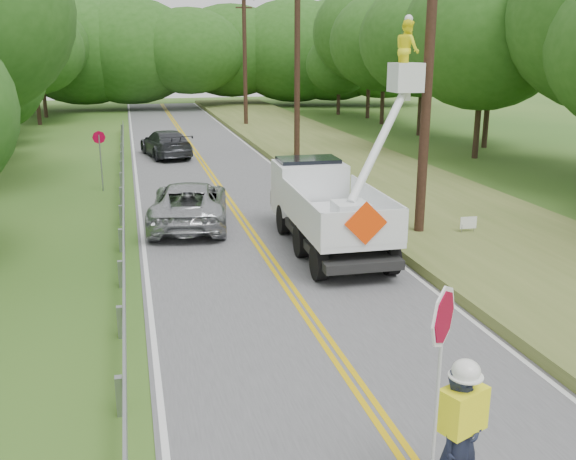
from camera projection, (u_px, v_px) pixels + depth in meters
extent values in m
plane|color=#27541A|center=(376.00, 414.00, 10.53)|extent=(140.00, 140.00, 0.00)
cube|color=#515154|center=(236.00, 211.00, 23.58)|extent=(7.20, 96.00, 0.02)
cube|color=#DAAC07|center=(233.00, 211.00, 23.55)|extent=(0.12, 96.00, 0.00)
cube|color=#DAAC07|center=(238.00, 210.00, 23.60)|extent=(0.12, 96.00, 0.00)
cube|color=silver|center=(141.00, 216.00, 22.77)|extent=(0.12, 96.00, 0.00)
cube|color=silver|center=(324.00, 205.00, 24.38)|extent=(0.12, 96.00, 0.00)
cube|color=gray|center=(120.00, 396.00, 10.41)|extent=(0.12, 0.14, 0.70)
cube|color=gray|center=(120.00, 322.00, 13.20)|extent=(0.12, 0.14, 0.70)
cube|color=gray|center=(121.00, 274.00, 16.00)|extent=(0.12, 0.14, 0.70)
cube|color=gray|center=(121.00, 240.00, 18.80)|extent=(0.12, 0.14, 0.70)
cube|color=gray|center=(121.00, 215.00, 21.59)|extent=(0.12, 0.14, 0.70)
cube|color=gray|center=(121.00, 196.00, 24.39)|extent=(0.12, 0.14, 0.70)
cube|color=gray|center=(121.00, 181.00, 27.19)|extent=(0.12, 0.14, 0.70)
cube|color=gray|center=(121.00, 168.00, 29.98)|extent=(0.12, 0.14, 0.70)
cube|color=gray|center=(122.00, 158.00, 32.78)|extent=(0.12, 0.14, 0.70)
cube|color=gray|center=(122.00, 149.00, 35.58)|extent=(0.12, 0.14, 0.70)
cube|color=gray|center=(122.00, 142.00, 38.37)|extent=(0.12, 0.14, 0.70)
cube|color=gray|center=(122.00, 136.00, 41.17)|extent=(0.12, 0.14, 0.70)
cube|color=gray|center=(122.00, 130.00, 43.97)|extent=(0.12, 0.14, 0.70)
cube|color=gray|center=(124.00, 195.00, 23.41)|extent=(0.05, 48.00, 0.34)
cylinder|color=black|center=(428.00, 77.00, 18.71)|extent=(0.30, 0.30, 10.00)
cylinder|color=black|center=(297.00, 64.00, 32.69)|extent=(0.30, 0.30, 10.00)
cylinder|color=black|center=(245.00, 59.00, 46.67)|extent=(0.30, 0.30, 10.00)
cube|color=black|center=(244.00, 8.00, 45.68)|extent=(1.20, 0.10, 0.10)
cube|color=#506029|center=(412.00, 197.00, 25.20)|extent=(7.00, 96.00, 0.30)
cylinder|color=#332319|center=(5.00, 128.00, 38.53)|extent=(0.32, 0.32, 2.23)
ellipsoid|color=#224F15|center=(0.00, 82.00, 37.77)|extent=(5.21, 5.21, 4.58)
cylinder|color=#332319|center=(0.00, 114.00, 42.73)|extent=(0.32, 0.32, 3.05)
cylinder|color=#332319|center=(38.00, 103.00, 49.40)|extent=(0.32, 0.32, 3.31)
ellipsoid|color=#224F15|center=(32.00, 49.00, 48.29)|extent=(7.73, 7.73, 6.80)
cylinder|color=#332319|center=(44.00, 97.00, 54.63)|extent=(0.32, 0.32, 3.50)
ellipsoid|color=#224F15|center=(39.00, 45.00, 53.45)|extent=(8.16, 8.16, 7.18)
cylinder|color=#332319|center=(477.00, 124.00, 34.33)|extent=(0.32, 0.32, 3.72)
ellipsoid|color=#224F15|center=(485.00, 36.00, 33.08)|extent=(8.68, 8.68, 7.63)
cylinder|color=#332319|center=(486.00, 120.00, 38.07)|extent=(0.32, 0.32, 3.34)
ellipsoid|color=#224F15|center=(492.00, 49.00, 36.94)|extent=(7.80, 7.80, 6.87)
cylinder|color=#332319|center=(420.00, 108.00, 43.38)|extent=(0.32, 0.32, 3.70)
ellipsoid|color=#224F15|center=(424.00, 39.00, 42.13)|extent=(8.64, 8.64, 7.60)
cylinder|color=#332319|center=(382.00, 101.00, 49.73)|extent=(0.32, 0.32, 3.63)
ellipsoid|color=#224F15|center=(385.00, 42.00, 48.50)|extent=(8.48, 8.48, 7.46)
cylinder|color=#332319|center=(368.00, 94.00, 54.00)|extent=(0.32, 0.32, 4.09)
ellipsoid|color=#224F15|center=(370.00, 32.00, 52.62)|extent=(9.54, 9.54, 8.39)
cylinder|color=#332319|center=(338.00, 100.00, 57.16)|extent=(0.32, 0.32, 2.55)
ellipsoid|color=#224F15|center=(339.00, 64.00, 56.30)|extent=(5.95, 5.95, 5.23)
ellipsoid|color=#224F15|center=(30.00, 51.00, 59.57)|extent=(10.15, 7.61, 7.61)
ellipsoid|color=#224F15|center=(83.00, 51.00, 59.88)|extent=(13.28, 9.96, 9.96)
ellipsoid|color=#224F15|center=(130.00, 51.00, 60.65)|extent=(13.32, 9.99, 9.99)
ellipsoid|color=#224F15|center=(189.00, 51.00, 60.30)|extent=(10.70, 8.03, 8.03)
ellipsoid|color=#224F15|center=(232.00, 51.00, 64.53)|extent=(12.26, 9.19, 9.19)
ellipsoid|color=#224F15|center=(295.00, 51.00, 65.28)|extent=(13.80, 10.35, 10.35)
ellipsoid|color=#224F15|center=(334.00, 51.00, 65.37)|extent=(13.45, 10.09, 10.09)
ellipsoid|color=#224F15|center=(384.00, 51.00, 64.58)|extent=(12.64, 9.48, 9.48)
imported|color=#191E33|center=(460.00, 439.00, 8.19)|extent=(0.83, 0.69, 1.94)
cube|color=yellow|center=(463.00, 409.00, 8.07)|extent=(0.69, 0.55, 0.59)
ellipsoid|color=white|center=(466.00, 371.00, 7.92)|extent=(0.36, 0.36, 0.29)
cylinder|color=#B7B7B7|center=(435.00, 422.00, 7.87)|extent=(0.04, 0.04, 2.71)
cylinder|color=maroon|center=(443.00, 317.00, 7.48)|extent=(0.58, 0.56, 0.77)
cylinder|color=black|center=(319.00, 263.00, 16.43)|extent=(0.32, 0.95, 0.94)
cylinder|color=black|center=(390.00, 257.00, 16.83)|extent=(0.32, 0.95, 0.94)
cylinder|color=black|center=(301.00, 241.00, 18.27)|extent=(0.32, 0.95, 0.94)
cylinder|color=black|center=(366.00, 237.00, 18.67)|extent=(0.32, 0.95, 0.94)
cylinder|color=black|center=(283.00, 219.00, 20.57)|extent=(0.32, 0.95, 0.94)
cylinder|color=black|center=(341.00, 216.00, 20.97)|extent=(0.32, 0.95, 0.94)
cube|color=black|center=(331.00, 234.00, 18.73)|extent=(2.24, 6.33, 0.25)
cube|color=white|center=(338.00, 224.00, 17.95)|extent=(2.38, 4.57, 0.22)
cube|color=white|center=(300.00, 209.00, 17.58)|extent=(0.19, 4.51, 0.88)
cube|color=white|center=(376.00, 205.00, 18.04)|extent=(0.19, 4.51, 0.88)
cube|color=white|center=(365.00, 228.00, 15.71)|extent=(2.26, 0.12, 0.88)
cube|color=white|center=(309.00, 189.00, 20.99)|extent=(2.26, 1.92, 1.76)
cube|color=black|center=(308.00, 169.00, 21.00)|extent=(2.00, 1.33, 0.74)
cube|color=white|center=(350.00, 217.00, 16.80)|extent=(0.91, 0.91, 0.78)
cube|color=white|center=(406.00, 77.00, 18.54)|extent=(0.83, 0.83, 0.83)
imported|color=yellow|center=(407.00, 49.00, 18.32)|extent=(0.62, 0.80, 1.65)
cube|color=#FF3E05|center=(366.00, 223.00, 15.61)|extent=(1.11, 0.07, 1.11)
imported|color=#A2A4A8|center=(189.00, 204.00, 21.49)|extent=(3.21, 5.64, 1.48)
imported|color=#323439|center=(166.00, 143.00, 35.07)|extent=(2.92, 5.32, 1.46)
cylinder|color=gray|center=(101.00, 163.00, 26.56)|extent=(0.06, 0.06, 2.37)
cylinder|color=maroon|center=(99.00, 137.00, 26.26)|extent=(0.53, 0.14, 0.54)
cube|color=white|center=(468.00, 223.00, 19.78)|extent=(0.54, 0.06, 0.38)
cylinder|color=gray|center=(461.00, 233.00, 19.82)|extent=(0.02, 0.02, 0.54)
cylinder|color=gray|center=(474.00, 232.00, 19.92)|extent=(0.02, 0.02, 0.54)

